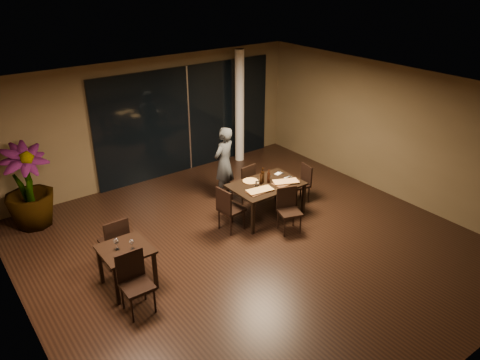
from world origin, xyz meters
The scene contains 33 objects.
ground centered at (0.00, 0.00, 0.00)m, with size 8.00×8.00×0.00m, color black.
wall_back centered at (0.00, 4.05, 1.50)m, with size 8.00×0.10×3.00m, color brown.
wall_front centered at (0.00, -4.05, 1.50)m, with size 8.00×0.10×3.00m, color brown.
wall_left centered at (-4.05, 0.00, 1.50)m, with size 0.10×8.00×3.00m, color brown.
wall_right centered at (4.05, 0.00, 1.50)m, with size 0.10×8.00×3.00m, color brown.
ceiling centered at (0.00, 0.00, 3.02)m, with size 8.00×8.00×0.04m, color silver.
window_panel centered at (1.00, 3.96, 1.35)m, with size 5.00×0.06×2.70m, color black.
column centered at (2.40, 3.65, 1.50)m, with size 0.24×0.24×3.00m, color white.
main_table centered at (1.00, 0.80, 0.68)m, with size 1.50×1.00×0.75m.
side_table centered at (-2.40, 0.30, 0.62)m, with size 0.80×0.80×0.75m.
chair_main_far centered at (1.04, 1.59, 0.51)m, with size 0.47×0.47×0.91m.
chair_main_near centered at (1.00, 0.09, 0.51)m, with size 0.53×0.53×0.91m.
chair_main_left centered at (-0.01, 0.76, 0.54)m, with size 0.49×0.49×0.96m.
chair_main_right centered at (2.10, 0.84, 0.48)m, with size 0.46×0.46×0.87m.
chair_side_far centered at (-2.32, 0.95, 0.55)m, with size 0.46×0.46×0.98m.
chair_side_near centered at (-2.53, -0.29, 0.55)m, with size 0.47×0.47×0.99m.
diner centered at (0.79, 2.05, 0.85)m, with size 0.58×0.38×1.70m, color #303336.
potted_plant centered at (-3.13, 3.35, 0.88)m, with size 0.96×0.96×1.76m, color #1F4E1A.
pizza_board_left centered at (0.68, 0.61, 0.76)m, with size 0.56×0.28×0.01m, color #3F2414.
pizza_board_right centered at (1.37, 0.60, 0.76)m, with size 0.58×0.29×0.01m, color #432715.
oblong_pizza_left centered at (0.68, 0.61, 0.77)m, with size 0.53×0.24×0.02m, color maroon, non-canonical shape.
oblong_pizza_right centered at (1.37, 0.60, 0.77)m, with size 0.51×0.24×0.02m, color #681909, non-canonical shape.
round_pizza centered at (0.81, 1.09, 0.76)m, with size 0.32×0.32×0.01m, color #B02C13.
bottle_a centered at (0.91, 0.87, 0.89)m, with size 0.06×0.06×0.29m, color black, non-canonical shape.
bottle_b centered at (1.08, 0.82, 0.90)m, with size 0.07×0.07×0.30m, color black, non-canonical shape.
bottle_c centered at (0.98, 0.90, 0.92)m, with size 0.07×0.07×0.34m, color black, non-canonical shape.
tumbler_left centered at (0.79, 0.85, 0.80)m, with size 0.08×0.08×0.09m, color white.
tumbler_right centered at (1.19, 0.93, 0.80)m, with size 0.08×0.08×0.10m, color white.
napkin_near centered at (1.57, 0.73, 0.76)m, with size 0.18×0.10×0.01m, color white.
napkin_far centered at (1.55, 1.04, 0.76)m, with size 0.18×0.10×0.01m, color white.
wine_glass_a centered at (-2.51, 0.35, 0.85)m, with size 0.09×0.09×0.20m, color white, non-canonical shape.
wine_glass_b centered at (-2.31, 0.22, 0.83)m, with size 0.07×0.07×0.16m, color white, non-canonical shape.
side_napkin centered at (-2.32, 0.05, 0.76)m, with size 0.18×0.11×0.01m, color silver.
Camera 1 is at (-4.70, -6.00, 5.05)m, focal length 35.00 mm.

